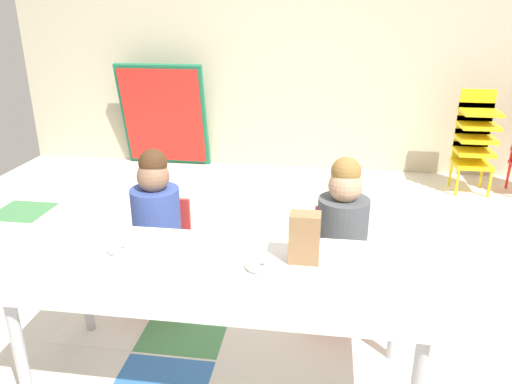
{
  "coord_description": "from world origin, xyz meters",
  "views": [
    {
      "loc": [
        0.23,
        -2.55,
        1.61
      ],
      "look_at": [
        -0.06,
        -0.55,
        0.84
      ],
      "focal_mm": 34.25,
      "sensor_mm": 36.0,
      "label": 1
    }
  ],
  "objects_px": {
    "folded_activity_table": "(164,116)",
    "paper_plate_near_edge": "(120,252)",
    "kid_chair_yellow_stack": "(475,136)",
    "donut_powdered_loose": "(258,265)",
    "paper_bag_brown": "(305,238)",
    "seated_child_middle_seat": "(342,226)",
    "donut_powdered_on_plate": "(120,248)",
    "craft_table": "(221,279)",
    "seated_child_near_camera": "(157,215)"
  },
  "relations": [
    {
      "from": "seated_child_middle_seat",
      "to": "donut_powdered_on_plate",
      "type": "distance_m",
      "value": 1.11
    },
    {
      "from": "seated_child_near_camera",
      "to": "donut_powdered_on_plate",
      "type": "height_order",
      "value": "seated_child_near_camera"
    },
    {
      "from": "seated_child_near_camera",
      "to": "seated_child_middle_seat",
      "type": "bearing_deg",
      "value": 0.0
    },
    {
      "from": "donut_powdered_on_plate",
      "to": "kid_chair_yellow_stack",
      "type": "bearing_deg",
      "value": 50.83
    },
    {
      "from": "seated_child_near_camera",
      "to": "paper_plate_near_edge",
      "type": "xyz_separation_m",
      "value": [
        0.01,
        -0.5,
        0.04
      ]
    },
    {
      "from": "kid_chair_yellow_stack",
      "to": "paper_bag_brown",
      "type": "bearing_deg",
      "value": -117.76
    },
    {
      "from": "donut_powdered_loose",
      "to": "paper_bag_brown",
      "type": "bearing_deg",
      "value": 26.52
    },
    {
      "from": "paper_bag_brown",
      "to": "paper_plate_near_edge",
      "type": "height_order",
      "value": "paper_bag_brown"
    },
    {
      "from": "kid_chair_yellow_stack",
      "to": "paper_plate_near_edge",
      "type": "bearing_deg",
      "value": -129.17
    },
    {
      "from": "craft_table",
      "to": "paper_bag_brown",
      "type": "relative_size",
      "value": 7.83
    },
    {
      "from": "kid_chair_yellow_stack",
      "to": "folded_activity_table",
      "type": "distance_m",
      "value": 3.03
    },
    {
      "from": "paper_bag_brown",
      "to": "donut_powdered_on_plate",
      "type": "relative_size",
      "value": 2.0
    },
    {
      "from": "seated_child_near_camera",
      "to": "paper_bag_brown",
      "type": "distance_m",
      "value": 0.95
    },
    {
      "from": "paper_bag_brown",
      "to": "craft_table",
      "type": "bearing_deg",
      "value": -162.2
    },
    {
      "from": "donut_powdered_on_plate",
      "to": "folded_activity_table",
      "type": "bearing_deg",
      "value": 104.88
    },
    {
      "from": "seated_child_middle_seat",
      "to": "folded_activity_table",
      "type": "bearing_deg",
      "value": 125.29
    },
    {
      "from": "craft_table",
      "to": "folded_activity_table",
      "type": "height_order",
      "value": "folded_activity_table"
    },
    {
      "from": "folded_activity_table",
      "to": "paper_plate_near_edge",
      "type": "distance_m",
      "value": 3.13
    },
    {
      "from": "kid_chair_yellow_stack",
      "to": "donut_powdered_on_plate",
      "type": "height_order",
      "value": "kid_chair_yellow_stack"
    },
    {
      "from": "folded_activity_table",
      "to": "donut_powdered_loose",
      "type": "xyz_separation_m",
      "value": [
        1.43,
        -3.07,
        0.07
      ]
    },
    {
      "from": "seated_child_near_camera",
      "to": "donut_powdered_loose",
      "type": "bearing_deg",
      "value": -41.09
    },
    {
      "from": "seated_child_near_camera",
      "to": "donut_powdered_on_plate",
      "type": "relative_size",
      "value": 8.35
    },
    {
      "from": "paper_plate_near_edge",
      "to": "donut_powdered_loose",
      "type": "relative_size",
      "value": 1.61
    },
    {
      "from": "seated_child_near_camera",
      "to": "kid_chair_yellow_stack",
      "type": "distance_m",
      "value": 3.14
    },
    {
      "from": "seated_child_near_camera",
      "to": "kid_chair_yellow_stack",
      "type": "relative_size",
      "value": 1.0
    },
    {
      "from": "kid_chair_yellow_stack",
      "to": "donut_powdered_loose",
      "type": "bearing_deg",
      "value": -119.91
    },
    {
      "from": "folded_activity_table",
      "to": "paper_bag_brown",
      "type": "relative_size",
      "value": 4.94
    },
    {
      "from": "kid_chair_yellow_stack",
      "to": "donut_powdered_loose",
      "type": "xyz_separation_m",
      "value": [
        -1.59,
        -2.76,
        0.09
      ]
    },
    {
      "from": "paper_bag_brown",
      "to": "donut_powdered_on_plate",
      "type": "distance_m",
      "value": 0.81
    },
    {
      "from": "craft_table",
      "to": "paper_bag_brown",
      "type": "height_order",
      "value": "paper_bag_brown"
    },
    {
      "from": "craft_table",
      "to": "paper_plate_near_edge",
      "type": "height_order",
      "value": "paper_plate_near_edge"
    },
    {
      "from": "seated_child_middle_seat",
      "to": "folded_activity_table",
      "type": "xyz_separation_m",
      "value": [
        -1.79,
        2.52,
        -0.02
      ]
    },
    {
      "from": "seated_child_middle_seat",
      "to": "paper_bag_brown",
      "type": "height_order",
      "value": "seated_child_middle_seat"
    },
    {
      "from": "seated_child_near_camera",
      "to": "folded_activity_table",
      "type": "relative_size",
      "value": 0.84
    },
    {
      "from": "seated_child_near_camera",
      "to": "paper_plate_near_edge",
      "type": "bearing_deg",
      "value": -88.99
    },
    {
      "from": "craft_table",
      "to": "kid_chair_yellow_stack",
      "type": "relative_size",
      "value": 1.87
    },
    {
      "from": "seated_child_middle_seat",
      "to": "kid_chair_yellow_stack",
      "type": "xyz_separation_m",
      "value": [
        1.23,
        2.21,
        -0.04
      ]
    },
    {
      "from": "paper_plate_near_edge",
      "to": "donut_powdered_on_plate",
      "type": "relative_size",
      "value": 1.64
    },
    {
      "from": "kid_chair_yellow_stack",
      "to": "paper_bag_brown",
      "type": "relative_size",
      "value": 4.18
    },
    {
      "from": "kid_chair_yellow_stack",
      "to": "donut_powdered_on_plate",
      "type": "bearing_deg",
      "value": -129.17
    },
    {
      "from": "seated_child_middle_seat",
      "to": "donut_powdered_loose",
      "type": "relative_size",
      "value": 8.19
    },
    {
      "from": "kid_chair_yellow_stack",
      "to": "paper_plate_near_edge",
      "type": "relative_size",
      "value": 5.11
    },
    {
      "from": "seated_child_near_camera",
      "to": "donut_powdered_on_plate",
      "type": "bearing_deg",
      "value": -88.99
    },
    {
      "from": "seated_child_near_camera",
      "to": "paper_plate_near_edge",
      "type": "height_order",
      "value": "seated_child_near_camera"
    },
    {
      "from": "craft_table",
      "to": "donut_powdered_loose",
      "type": "xyz_separation_m",
      "value": [
        0.16,
        0.02,
        0.07
      ]
    },
    {
      "from": "seated_child_middle_seat",
      "to": "paper_bag_brown",
      "type": "xyz_separation_m",
      "value": [
        -0.18,
        -0.46,
        0.15
      ]
    },
    {
      "from": "seated_child_middle_seat",
      "to": "paper_plate_near_edge",
      "type": "relative_size",
      "value": 5.1
    },
    {
      "from": "craft_table",
      "to": "donut_powdered_on_plate",
      "type": "relative_size",
      "value": 15.68
    },
    {
      "from": "seated_child_middle_seat",
      "to": "craft_table",
      "type": "bearing_deg",
      "value": -132.24
    },
    {
      "from": "donut_powdered_on_plate",
      "to": "craft_table",
      "type": "bearing_deg",
      "value": -7.98
    }
  ]
}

